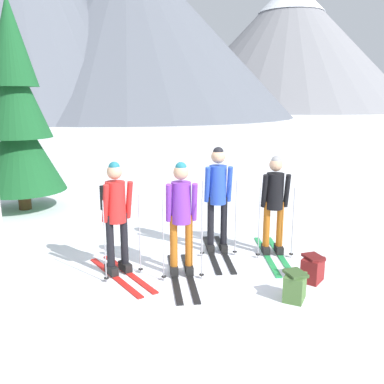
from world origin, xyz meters
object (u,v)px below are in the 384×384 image
skier_in_purple (181,213)px  skier_in_black (274,200)px  skier_in_blue (218,196)px  backpack_on_snow_front (313,269)px  skier_in_red (116,212)px  backpack_on_snow_beside (295,286)px  pine_tree_near (17,116)px

skier_in_purple → skier_in_black: size_ratio=0.98×
skier_in_blue → backpack_on_snow_front: 1.87m
skier_in_red → skier_in_purple: (0.87, -0.33, -0.00)m
backpack_on_snow_beside → skier_in_blue: bearing=99.6°
skier_in_red → skier_in_black: size_ratio=0.96×
skier_in_red → backpack_on_snow_beside: bearing=-37.5°
skier_in_purple → skier_in_black: (1.67, 0.31, -0.02)m
skier_in_red → backpack_on_snow_front: bearing=-24.1°
skier_in_black → skier_in_blue: bearing=157.6°
skier_in_blue → backpack_on_snow_beside: 2.05m
skier_in_purple → backpack_on_snow_front: bearing=-25.8°
skier_in_purple → skier_in_blue: size_ratio=0.96×
pine_tree_near → backpack_on_snow_beside: (3.51, -5.82, -1.94)m
skier_in_black → skier_in_red: bearing=179.5°
skier_in_purple → skier_in_black: skier_in_purple is taller
skier_in_red → skier_in_black: bearing=-0.5°
backpack_on_snow_beside → skier_in_red: bearing=142.5°
skier_in_purple → backpack_on_snow_front: size_ratio=4.25×
skier_in_red → skier_in_blue: bearing=10.8°
skier_in_red → skier_in_purple: bearing=-20.9°
skier_in_purple → backpack_on_snow_front: 2.01m
skier_in_purple → backpack_on_snow_beside: bearing=-46.8°
skier_in_black → backpack_on_snow_front: (0.01, -1.12, -0.72)m
skier_in_blue → pine_tree_near: size_ratio=0.38×
skier_in_blue → backpack_on_snow_front: bearing=-59.8°
skier_in_red → backpack_on_snow_beside: size_ratio=4.19×
skier_in_red → backpack_on_snow_beside: 2.65m
pine_tree_near → skier_in_red: bearing=-70.7°
skier_in_blue → skier_in_black: 0.91m
skier_in_blue → pine_tree_near: bearing=128.9°
skier_in_blue → skier_in_purple: bearing=-141.4°
skier_in_black → skier_in_purple: bearing=-169.4°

